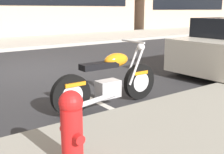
% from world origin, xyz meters
% --- Properties ---
extents(ground_plane, '(260.00, 260.00, 0.00)m').
position_xyz_m(ground_plane, '(0.00, 0.00, 0.00)').
color(ground_plane, '#28282B').
extents(sidewalk_far_curb, '(120.00, 5.00, 0.14)m').
position_xyz_m(sidewalk_far_curb, '(12.00, 6.53, 0.07)').
color(sidewalk_far_curb, '#ADA89E').
rests_on(sidewalk_far_curb, ground).
extents(parking_stall_stripe, '(0.12, 2.20, 0.01)m').
position_xyz_m(parking_stall_stripe, '(0.00, -3.43, 0.00)').
color(parking_stall_stripe, silver).
rests_on(parking_stall_stripe, ground).
extents(parked_motorcycle, '(2.14, 0.62, 1.14)m').
position_xyz_m(parked_motorcycle, '(0.06, -3.66, 0.44)').
color(parked_motorcycle, black).
rests_on(parked_motorcycle, ground).
extents(fire_hydrant, '(0.24, 0.36, 0.78)m').
position_xyz_m(fire_hydrant, '(-1.48, -5.19, 0.55)').
color(fire_hydrant, red).
rests_on(fire_hydrant, sidewalk_near_curb).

